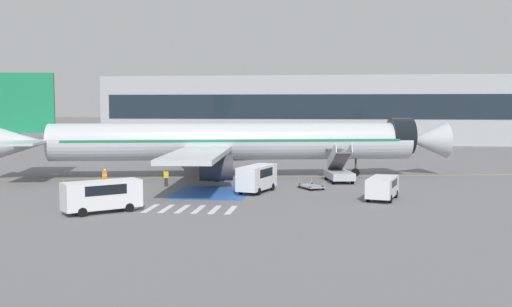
% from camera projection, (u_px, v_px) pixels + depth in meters
% --- Properties ---
extents(ground_plane, '(600.00, 600.00, 0.00)m').
position_uv_depth(ground_plane, '(225.00, 178.00, 62.01)').
color(ground_plane, slate).
extents(apron_leadline_yellow, '(79.90, 16.73, 0.01)m').
position_uv_depth(apron_leadline_yellow, '(233.00, 177.00, 62.85)').
color(apron_leadline_yellow, gold).
rests_on(apron_leadline_yellow, ground_plane).
extents(apron_stand_patch_blue, '(6.45, 8.22, 0.01)m').
position_uv_depth(apron_stand_patch_blue, '(213.00, 193.00, 51.95)').
color(apron_stand_patch_blue, '#2856A8').
rests_on(apron_stand_patch_blue, ground_plane).
extents(apron_walkway_bar_0, '(0.44, 3.60, 0.01)m').
position_uv_depth(apron_walkway_bar_0, '(135.00, 208.00, 44.18)').
color(apron_walkway_bar_0, silver).
rests_on(apron_walkway_bar_0, ground_plane).
extents(apron_walkway_bar_1, '(0.44, 3.60, 0.01)m').
position_uv_depth(apron_walkway_bar_1, '(151.00, 208.00, 44.03)').
color(apron_walkway_bar_1, silver).
rests_on(apron_walkway_bar_1, ground_plane).
extents(apron_walkway_bar_2, '(0.44, 3.60, 0.01)m').
position_uv_depth(apron_walkway_bar_2, '(167.00, 209.00, 43.89)').
color(apron_walkway_bar_2, silver).
rests_on(apron_walkway_bar_2, ground_plane).
extents(apron_walkway_bar_3, '(0.44, 3.60, 0.01)m').
position_uv_depth(apron_walkway_bar_3, '(182.00, 209.00, 43.74)').
color(apron_walkway_bar_3, silver).
rests_on(apron_walkway_bar_3, ground_plane).
extents(apron_walkway_bar_4, '(0.44, 3.60, 0.01)m').
position_uv_depth(apron_walkway_bar_4, '(199.00, 209.00, 43.60)').
color(apron_walkway_bar_4, silver).
rests_on(apron_walkway_bar_4, ground_plane).
extents(apron_walkway_bar_5, '(0.44, 3.60, 0.01)m').
position_uv_depth(apron_walkway_bar_5, '(215.00, 210.00, 43.45)').
color(apron_walkway_bar_5, silver).
rests_on(apron_walkway_bar_5, ground_plane).
extents(apron_walkway_bar_6, '(0.44, 3.60, 0.01)m').
position_uv_depth(apron_walkway_bar_6, '(231.00, 210.00, 43.31)').
color(apron_walkway_bar_6, silver).
rests_on(apron_walkway_bar_6, ground_plane).
extents(airliner, '(47.35, 34.60, 10.84)m').
position_uv_depth(airliner, '(227.00, 142.00, 62.50)').
color(airliner, '#B7BCC4').
rests_on(airliner, ground_plane).
extents(boarding_stairs_forward, '(3.13, 5.51, 3.96)m').
position_uv_depth(boarding_stairs_forward, '(339.00, 172.00, 59.18)').
color(boarding_stairs_forward, '#ADB2BA').
rests_on(boarding_stairs_forward, ground_plane).
extents(fuel_tanker, '(9.75, 3.97, 3.42)m').
position_uv_depth(fuel_tanker, '(216.00, 147.00, 84.08)').
color(fuel_tanker, '#38383D').
rests_on(fuel_tanker, ground_plane).
extents(service_van_0, '(3.02, 4.86, 1.80)m').
position_uv_depth(service_van_0, '(382.00, 186.00, 47.94)').
color(service_van_0, silver).
rests_on(service_van_0, ground_plane).
extents(service_van_1, '(5.30, 4.90, 2.26)m').
position_uv_depth(service_van_1, '(102.00, 194.00, 42.16)').
color(service_van_1, silver).
rests_on(service_van_1, ground_plane).
extents(service_van_2, '(3.15, 5.30, 2.33)m').
position_uv_depth(service_van_2, '(257.00, 177.00, 52.02)').
color(service_van_2, silver).
rests_on(service_van_2, ground_plane).
extents(baggage_cart, '(2.59, 3.00, 0.87)m').
position_uv_depth(baggage_cart, '(311.00, 186.00, 54.17)').
color(baggage_cart, gray).
rests_on(baggage_cart, ground_plane).
extents(ground_crew_0, '(0.44, 0.25, 1.74)m').
position_uv_depth(ground_crew_0, '(105.00, 177.00, 54.91)').
color(ground_crew_0, '#2D2D33').
rests_on(ground_crew_0, ground_plane).
extents(ground_crew_1, '(0.49, 0.40, 1.62)m').
position_uv_depth(ground_crew_1, '(166.00, 177.00, 55.83)').
color(ground_crew_1, '#2D2D33').
rests_on(ground_crew_1, ground_plane).
extents(traffic_cone_0, '(0.49, 0.49, 0.54)m').
position_uv_depth(traffic_cone_0, '(79.00, 184.00, 55.45)').
color(traffic_cone_0, orange).
rests_on(traffic_cone_0, ground_plane).
extents(traffic_cone_1, '(0.50, 0.50, 0.56)m').
position_uv_depth(traffic_cone_1, '(376.00, 184.00, 55.12)').
color(traffic_cone_1, orange).
rests_on(traffic_cone_1, ground_plane).
extents(traffic_cone_2, '(0.56, 0.56, 0.63)m').
position_uv_depth(traffic_cone_2, '(63.00, 183.00, 55.75)').
color(traffic_cone_2, orange).
rests_on(traffic_cone_2, ground_plane).
extents(terminal_building, '(91.02, 12.10, 13.25)m').
position_uv_depth(terminal_building, '(332.00, 110.00, 118.71)').
color(terminal_building, '#9EA3A8').
rests_on(terminal_building, ground_plane).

